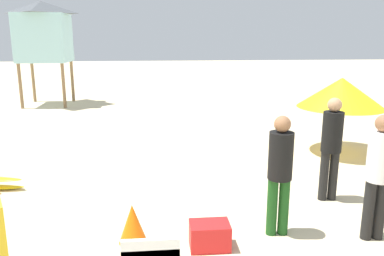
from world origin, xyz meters
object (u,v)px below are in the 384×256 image
Objects in this scene: lifeguard_near_center at (280,168)px; lifeguard_tower at (43,32)px; cooler_box at (210,235)px; lifeguard_near_left at (379,170)px; lifeguard_near_right at (331,142)px; beach_umbrella_left at (341,93)px; traffic_cone_near at (133,224)px.

lifeguard_tower reaches higher than lifeguard_near_center.
lifeguard_tower is (-5.82, 10.86, 1.86)m from lifeguard_near_center.
cooler_box is at bearing -66.42° from lifeguard_tower.
lifeguard_near_left reaches higher than lifeguard_near_center.
lifeguard_near_right reaches higher than cooler_box.
beach_umbrella_left is 5.89m from traffic_cone_near.
lifeguard_near_right is 12.20m from lifeguard_tower.
traffic_cone_near is at bearing -140.93° from beach_umbrella_left.
cooler_box is (-2.14, -1.30, -0.81)m from lifeguard_near_right.
traffic_cone_near is (-3.16, 0.19, -0.70)m from lifeguard_near_left.
beach_umbrella_left reaches higher than lifeguard_near_center.
lifeguard_tower is at bearing 122.38° from lifeguard_near_left.
lifeguard_tower reaches higher than lifeguard_near_left.
traffic_cone_near is at bearing -70.41° from lifeguard_tower.
lifeguard_near_right is at bearing -118.24° from beach_umbrella_left.
lifeguard_near_left is 2.32m from cooler_box.
beach_umbrella_left is at bearing 39.07° from traffic_cone_near.
lifeguard_tower reaches higher than cooler_box.
lifeguard_tower is 2.04× the size of beach_umbrella_left.
lifeguard_near_right is at bearing 91.95° from lifeguard_near_left.
lifeguard_near_left is 3.19× the size of traffic_cone_near.
lifeguard_near_center reaches higher than cooler_box.
lifeguard_tower is (-6.99, 9.82, 1.83)m from lifeguard_near_right.
lifeguard_near_center is at bearing 169.00° from lifeguard_near_left.
lifeguard_tower reaches higher than beach_umbrella_left.
lifeguard_tower is 7.75× the size of cooler_box.
lifeguard_near_right is at bearing -54.55° from lifeguard_tower.
cooler_box is at bearing -12.70° from traffic_cone_near.
lifeguard_tower is at bearing 139.03° from beach_umbrella_left.
cooler_box is (0.98, -0.22, -0.10)m from traffic_cone_near.
cooler_box is at bearing -164.46° from lifeguard_near_center.
lifeguard_near_right is 3.35× the size of cooler_box.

